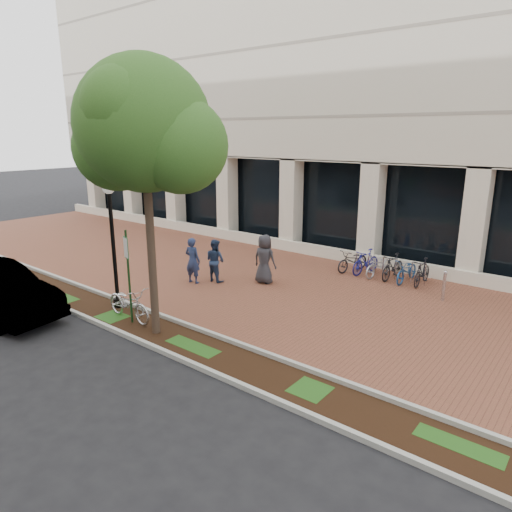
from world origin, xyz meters
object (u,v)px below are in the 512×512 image
Objects in this scene: pedestrian_mid at (215,260)px; bollard at (444,285)px; street_tree at (146,133)px; parking_sign at (128,266)px; lamppost at (113,238)px; pedestrian_left at (193,261)px; bike_rack_cluster at (385,266)px; pedestrian_right at (265,259)px; locked_bicycle at (129,303)px.

pedestrian_mid is 7.94m from bollard.
street_tree reaches higher than pedestrian_mid.
parking_sign is at bearing -178.35° from street_tree.
lamppost is 3.48m from pedestrian_left.
bike_rack_cluster is (4.78, 4.31, -0.34)m from pedestrian_mid.
parking_sign reaches higher than pedestrian_right.
locked_bicycle is at bearing -108.50° from bike_rack_cluster.
pedestrian_mid is 0.88× the size of pedestrian_right.
pedestrian_right is 4.66m from bike_rack_cluster.
pedestrian_right is (1.56, 0.96, 0.11)m from pedestrian_mid.
lamppost is 5.45m from pedestrian_right.
pedestrian_right is 0.52× the size of bike_rack_cluster.
parking_sign is 10.01m from bollard.
pedestrian_left reaches higher than bollard.
pedestrian_mid is at bearing -135.44° from pedestrian_left.
street_tree is at bearing 113.99° from pedestrian_left.
pedestrian_mid reaches higher than bike_rack_cluster.
locked_bicycle is at bearing 73.47° from pedestrian_right.
lamppost reaches higher than parking_sign.
street_tree is 3.98× the size of pedestrian_right.
lamppost reaches higher than pedestrian_right.
pedestrian_right reaches higher than pedestrian_left.
pedestrian_right reaches higher than pedestrian_mid.
street_tree is at bearing 115.53° from pedestrian_mid.
locked_bicycle is at bearing -132.54° from bollard.
parking_sign is 2.65× the size of bollard.
street_tree is at bearing -10.59° from lamppost.
pedestrian_mid is at bearing 10.38° from locked_bicycle.
pedestrian_mid is (-0.53, 4.24, 0.28)m from locked_bicycle.
locked_bicycle is 3.73m from pedestrian_left.
street_tree is 2.08× the size of bike_rack_cluster.
street_tree is 6.26m from pedestrian_left.
pedestrian_right is at bearing -7.93° from locked_bicycle.
lamppost reaches higher than locked_bicycle.
bollard is (6.77, 7.38, 0.01)m from locked_bicycle.
street_tree is (1.14, 0.03, 3.61)m from parking_sign.
bike_rack_cluster is at bearing 154.99° from bollard.
pedestrian_mid is at bearing -156.75° from bollard.
street_tree reaches higher than bike_rack_cluster.
lamppost reaches higher than pedestrian_left.
bollard is (6.53, 7.49, -1.20)m from parking_sign.
bollard is at bearing -164.56° from pedestrian_right.
bollard is at bearing -39.23° from locked_bicycle.
parking_sign is 1.62× the size of pedestrian_left.
locked_bicycle is (1.12, -0.39, -1.72)m from lamppost.
bike_rack_cluster is (5.27, 4.98, -0.39)m from pedestrian_left.
bollard is at bearing -163.21° from pedestrian_left.
bollard is (5.73, 2.17, -0.38)m from pedestrian_right.
pedestrian_right is at bearing 98.50° from parking_sign.
pedestrian_left is (-1.26, 3.69, -0.88)m from parking_sign.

